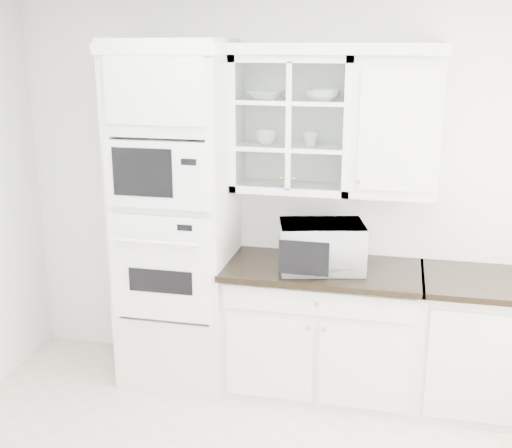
# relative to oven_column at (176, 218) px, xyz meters

# --- Properties ---
(room_shell) EXTENTS (4.00, 3.50, 2.70)m
(room_shell) POSITION_rel_oven_column_xyz_m (0.75, -0.99, 0.58)
(room_shell) COLOR white
(room_shell) RESTS_ON ground
(oven_column) EXTENTS (0.76, 0.68, 2.40)m
(oven_column) POSITION_rel_oven_column_xyz_m (0.00, 0.00, 0.00)
(oven_column) COLOR silver
(oven_column) RESTS_ON ground
(base_cabinet_run) EXTENTS (1.32, 0.67, 0.92)m
(base_cabinet_run) POSITION_rel_oven_column_xyz_m (1.03, 0.03, -0.74)
(base_cabinet_run) COLOR silver
(base_cabinet_run) RESTS_ON ground
(extra_base_cabinet) EXTENTS (0.72, 0.67, 0.92)m
(extra_base_cabinet) POSITION_rel_oven_column_xyz_m (2.03, 0.03, -0.74)
(extra_base_cabinet) COLOR silver
(extra_base_cabinet) RESTS_ON ground
(upper_cabinet_glass) EXTENTS (0.80, 0.33, 0.90)m
(upper_cabinet_glass) POSITION_rel_oven_column_xyz_m (0.78, 0.17, 0.65)
(upper_cabinet_glass) COLOR silver
(upper_cabinet_glass) RESTS_ON room_shell
(upper_cabinet_solid) EXTENTS (0.55, 0.33, 0.90)m
(upper_cabinet_solid) POSITION_rel_oven_column_xyz_m (1.46, 0.17, 0.65)
(upper_cabinet_solid) COLOR silver
(upper_cabinet_solid) RESTS_ON room_shell
(crown_molding) EXTENTS (2.14, 0.38, 0.07)m
(crown_molding) POSITION_rel_oven_column_xyz_m (0.68, 0.14, 1.14)
(crown_molding) COLOR silver
(crown_molding) RESTS_ON room_shell
(countertop_microwave) EXTENTS (0.64, 0.57, 0.32)m
(countertop_microwave) POSITION_rel_oven_column_xyz_m (1.01, -0.02, -0.12)
(countertop_microwave) COLOR white
(countertop_microwave) RESTS_ON base_cabinet_run
(bowl_a) EXTENTS (0.28, 0.28, 0.06)m
(bowl_a) POSITION_rel_oven_column_xyz_m (0.60, 0.16, 0.84)
(bowl_a) COLOR white
(bowl_a) RESTS_ON upper_cabinet_glass
(bowl_b) EXTENTS (0.28, 0.28, 0.07)m
(bowl_b) POSITION_rel_oven_column_xyz_m (0.97, 0.15, 0.84)
(bowl_b) COLOR white
(bowl_b) RESTS_ON upper_cabinet_glass
(cup_a) EXTENTS (0.16, 0.16, 0.11)m
(cup_a) POSITION_rel_oven_column_xyz_m (0.60, 0.15, 0.56)
(cup_a) COLOR white
(cup_a) RESTS_ON upper_cabinet_glass
(cup_b) EXTENTS (0.13, 0.13, 0.09)m
(cup_b) POSITION_rel_oven_column_xyz_m (0.90, 0.18, 0.56)
(cup_b) COLOR white
(cup_b) RESTS_ON upper_cabinet_glass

